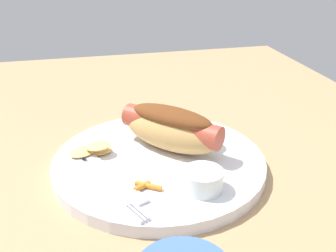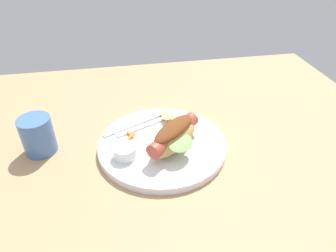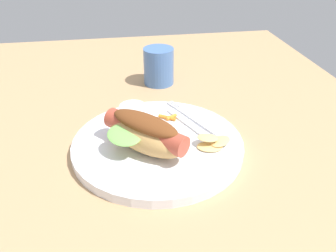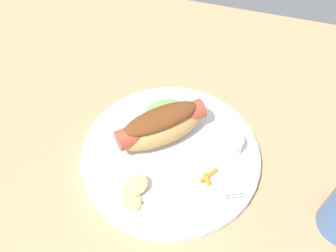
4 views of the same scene
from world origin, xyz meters
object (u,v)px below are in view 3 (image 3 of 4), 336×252
Objects in this scene: plate at (158,145)px; chips_pile at (213,142)px; drinking_cup at (159,66)px; fork at (196,120)px; knife at (193,126)px; sauce_ramekin at (133,112)px; carrot_garnish at (169,117)px; hot_dog at (145,133)px.

plate is 4.27× the size of chips_pile.
drinking_cup is at bearing 171.51° from plate.
fork is 1.06× the size of knife.
plate is at bearing -109.36° from chips_pile.
sauce_ramekin reaches higher than fork.
drinking_cup reaches higher than knife.
carrot_garnish is at bearing 21.92° from knife.
chips_pile is (6.11, 1.81, 0.52)cm from knife.
drinking_cup reaches higher than sauce_ramekin.
carrot_garnish reaches higher than fork.
drinking_cup is at bearing -14.93° from fork.
plate is 5.95× the size of sauce_ramekin.
drinking_cup reaches higher than carrot_garnish.
sauce_ramekin is (-10.44, -1.11, -1.89)cm from hot_dog.
plate is at bearing -8.49° from drinking_cup.
chips_pile is (2.97, 8.44, 1.50)cm from plate.
sauce_ramekin reaches higher than carrot_garnish.
chips_pile is (8.02, 0.72, 0.50)cm from fork.
fork is 4.46× the size of carrot_garnish.
drinking_cup is at bearing -56.49° from hot_dog.
carrot_garnish is (-6.65, 2.99, 1.13)cm from plate.
drinking_cup is at bearing 157.70° from sauce_ramekin.
knife is 1.74× the size of drinking_cup.
chips_pile is at bearing 70.64° from plate.
fork is at bearing 73.83° from sauce_ramekin.
carrot_garnish is at bearing 46.09° from fork.
plate is 8.23× the size of carrot_garnish.
fork is at bearing 71.36° from carrot_garnish.
knife is 2.19× the size of chips_pile.
plate is 9.08cm from chips_pile.
sauce_ramekin is 0.33× the size of knife.
sauce_ramekin is 1.38× the size of carrot_garnish.
hot_dog is 10.67cm from sauce_ramekin.
plate is at bearing -24.20° from carrot_garnish.
chips_pile is at bearing 172.32° from knife.
chips_pile is at bearing 29.57° from carrot_garnish.
plate is 1.84× the size of fork.
plate is 5.03cm from hot_dog.
drinking_cup is (-21.00, -3.83, 2.32)cm from fork.
knife is at bearing 62.89° from sauce_ramekin.
fork is (3.23, 11.12, -1.03)cm from sauce_ramekin.
drinking_cup is (-29.02, -4.55, 1.81)cm from chips_pile.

